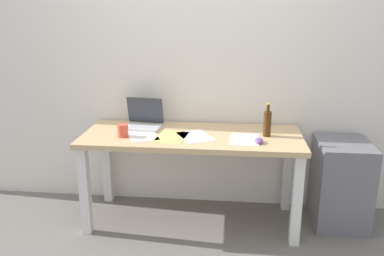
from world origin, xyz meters
name	(u,v)px	position (x,y,z in m)	size (l,w,h in m)	color
ground_plane	(192,219)	(0.00, 0.00, 0.00)	(8.00, 8.00, 0.00)	slate
back_wall	(197,54)	(0.00, 0.40, 1.30)	(5.20, 0.08, 2.60)	silver
desk	(192,147)	(0.00, 0.00, 0.63)	(1.68, 0.67, 0.73)	tan
laptop_left	(143,121)	(-0.42, 0.15, 0.78)	(0.33, 0.26, 0.23)	silver
beer_bottle	(267,123)	(0.57, 0.01, 0.83)	(0.06, 0.06, 0.25)	#47280F
computer_mouse	(259,141)	(0.50, -0.16, 0.75)	(0.06, 0.10, 0.03)	#724799
coffee_mug	(123,131)	(-0.51, -0.11, 0.78)	(0.08, 0.08, 0.10)	#D84C38
paper_yellow_folder	(172,137)	(-0.15, -0.09, 0.73)	(0.21, 0.30, 0.00)	#F4E06B
paper_sheet_front_right	(245,139)	(0.40, -0.09, 0.73)	(0.21, 0.30, 0.00)	white
paper_sheet_center	(195,136)	(0.03, -0.05, 0.73)	(0.21, 0.30, 0.00)	white
paper_sheet_front_left	(142,135)	(-0.37, -0.07, 0.73)	(0.21, 0.30, 0.00)	white
filing_cabinet	(340,183)	(1.17, 0.09, 0.34)	(0.40, 0.48, 0.68)	slate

